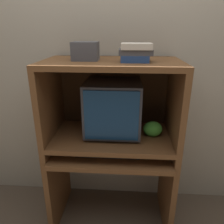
% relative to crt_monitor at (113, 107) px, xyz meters
% --- Properties ---
extents(wall_back, '(6.00, 0.06, 2.60)m').
position_rel_crt_monitor_xyz_m(wall_back, '(-0.01, 0.29, 0.31)').
color(wall_back, '#B2A893').
rests_on(wall_back, ground_plane).
extents(desk_base, '(0.95, 0.56, 0.67)m').
position_rel_crt_monitor_xyz_m(desk_base, '(-0.01, -0.07, -0.56)').
color(desk_base, brown).
rests_on(desk_base, ground_plane).
extents(desk_monitor_shelf, '(0.95, 0.53, 0.11)m').
position_rel_crt_monitor_xyz_m(desk_monitor_shelf, '(-0.01, -0.03, -0.24)').
color(desk_monitor_shelf, brown).
rests_on(desk_monitor_shelf, desk_base).
extents(hutch_upper, '(0.95, 0.53, 0.56)m').
position_rel_crt_monitor_xyz_m(hutch_upper, '(-0.01, -0.00, 0.16)').
color(hutch_upper, brown).
rests_on(hutch_upper, desk_monitor_shelf).
extents(crt_monitor, '(0.40, 0.38, 0.41)m').
position_rel_crt_monitor_xyz_m(crt_monitor, '(0.00, 0.00, 0.00)').
color(crt_monitor, '#333338').
rests_on(crt_monitor, desk_monitor_shelf).
extents(keyboard, '(0.46, 0.15, 0.03)m').
position_rel_crt_monitor_xyz_m(keyboard, '(-0.03, -0.13, -0.31)').
color(keyboard, black).
rests_on(keyboard, desk_base).
extents(mouse, '(0.07, 0.05, 0.03)m').
position_rel_crt_monitor_xyz_m(mouse, '(0.28, -0.14, -0.30)').
color(mouse, black).
rests_on(mouse, desk_base).
extents(snack_bag, '(0.14, 0.11, 0.12)m').
position_rel_crt_monitor_xyz_m(snack_bag, '(0.30, -0.04, -0.15)').
color(snack_bag, green).
rests_on(snack_bag, desk_monitor_shelf).
extents(book_stack, '(0.21, 0.16, 0.12)m').
position_rel_crt_monitor_xyz_m(book_stack, '(0.15, -0.10, 0.41)').
color(book_stack, navy).
rests_on(book_stack, hutch_upper).
extents(storage_box, '(0.17, 0.15, 0.12)m').
position_rel_crt_monitor_xyz_m(storage_box, '(-0.18, -0.04, 0.41)').
color(storage_box, '#4C4C51').
rests_on(storage_box, hutch_upper).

